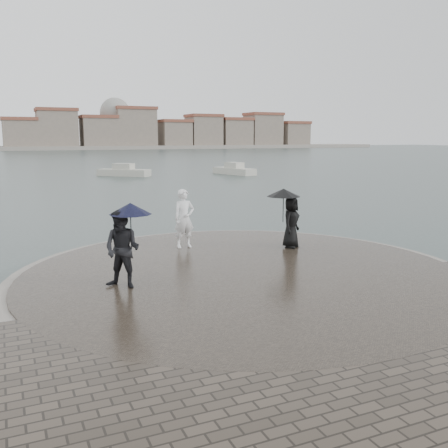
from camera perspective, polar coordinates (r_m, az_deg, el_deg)
name	(u,v)px	position (r m, az deg, el deg)	size (l,w,h in m)	color
ground	(316,327)	(10.89, 10.52, -11.55)	(400.00, 400.00, 0.00)	#2B3835
kerb_ring	(243,278)	(13.71, 2.22, -6.18)	(12.50, 12.50, 0.32)	gray
quay_tip	(243,277)	(13.70, 2.22, -6.09)	(11.90, 11.90, 0.36)	#2D261E
statue	(184,218)	(16.39, -4.57, 0.63)	(0.70, 0.46, 1.93)	white
visitor_left	(124,241)	(12.19, -11.37, -1.95)	(1.35, 1.19, 2.04)	black
visitor_right	(289,213)	(16.43, 7.41, 1.23)	(1.30, 1.12, 1.95)	black
boats	(124,176)	(47.68, -11.36, 5.39)	(30.47, 15.87, 1.50)	#B7B5A5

